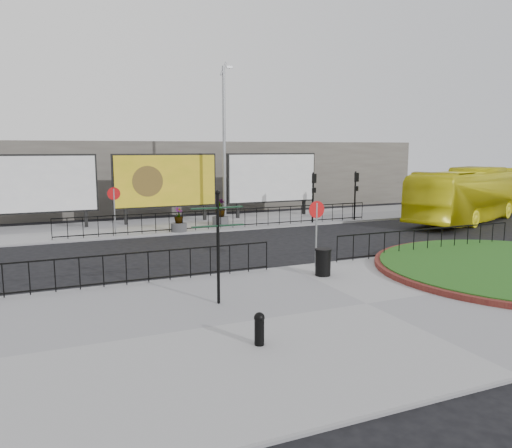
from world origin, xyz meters
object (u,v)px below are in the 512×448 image
billboard_mid (166,181)px  planter_a (179,223)px  planter_b (220,214)px  litter_bin (323,262)px  bus (469,195)px  lamp_post (224,143)px  fingerpost_sign (218,236)px  bollard (259,327)px

billboard_mid → planter_a: bearing=-93.2°
planter_a → planter_b: bearing=24.6°
billboard_mid → litter_bin: bearing=-82.3°
billboard_mid → bus: size_ratio=0.52×
lamp_post → bus: 15.47m
lamp_post → planter_a: lamp_post is taller
fingerpost_sign → litter_bin: (4.39, 1.54, -1.49)m
bollard → bus: 24.00m
bus → fingerpost_sign: bearing=94.4°
planter_b → planter_a: bearing=-155.4°
billboard_mid → lamp_post: (3.01, -1.97, 2.23)m
bollard → bus: (20.06, 13.13, 1.13)m
fingerpost_sign → planter_a: (2.19, 12.68, -1.51)m
billboard_mid → bus: billboard_mid is taller
bollard → planter_b: size_ratio=0.49×
lamp_post → planter_a: bearing=-153.5°
bollard → litter_bin: 6.63m
planter_a → fingerpost_sign: bearing=-99.8°
litter_bin → planter_b: (0.61, 12.43, 0.13)m
billboard_mid → bollard: size_ratio=8.11×
bus → planter_b: size_ratio=7.68×
bus → planter_b: bearing=52.6°
billboard_mid → lamp_post: 4.23m
fingerpost_sign → bollard: bearing=-88.5°
lamp_post → litter_bin: size_ratio=9.72×
lamp_post → fingerpost_sign: lamp_post is taller
lamp_post → bollard: bearing=-107.6°
planter_b → bus: bearing=-15.4°
planter_b → litter_bin: bearing=-92.8°
litter_bin → lamp_post: bearing=85.5°
bus → planter_b: (-14.89, 4.10, -0.93)m
litter_bin → bus: 17.63m
billboard_mid → planter_b: (2.61, -2.29, -1.86)m
planter_a → planter_b: (2.80, 1.28, 0.16)m
billboard_mid → planter_a: (-0.20, -3.57, -2.02)m
planter_a → bus: bearing=-9.0°
bus → planter_a: bus is taller
billboard_mid → planter_b: 3.94m
billboard_mid → fingerpost_sign: bearing=-98.4°
bus → litter_bin: bearing=96.2°
lamp_post → fingerpost_sign: bearing=-110.7°
bus → planter_a: (-17.70, 2.82, -1.09)m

